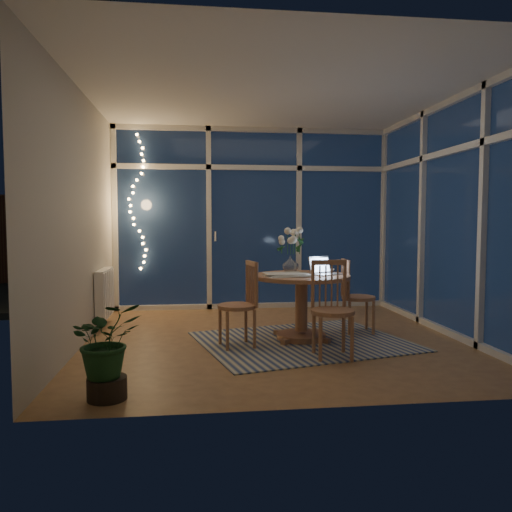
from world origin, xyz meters
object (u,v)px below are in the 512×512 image
Objects in this scene: dining_table at (301,307)px; flower_vase at (290,263)px; laptop at (327,265)px; potted_plant at (106,347)px; chair_left at (237,304)px; chair_front at (333,309)px; chair_right at (359,296)px.

dining_table is 4.88× the size of flower_vase.
potted_plant is at bearing -171.64° from laptop.
laptop is 2.57m from potted_plant.
chair_left reaches higher than dining_table.
potted_plant is (-1.88, -0.85, -0.08)m from chair_front.
chair_right is (0.71, 0.23, 0.08)m from dining_table.
chair_front is at bearing -78.24° from flower_vase.
chair_left is 1.03× the size of chair_right.
chair_front is at bearing -79.44° from dining_table.
dining_table is 3.60× the size of laptop.
chair_right is at bearing 1.99° from laptop.
laptop is at bearing -41.57° from flower_vase.
chair_left is at bearing 151.46° from chair_front.
flower_vase reaches higher than dining_table.
flower_vase is (-0.78, 0.02, 0.38)m from chair_right.
laptop is at bearing 81.58° from chair_front.
chair_left is 1.05m from laptop.
dining_table is at bearing 96.53° from chair_left.
dining_table is at bearing 111.62° from chair_right.
chair_front is at bearing 47.60° from chair_left.
flower_vase is at bearing 105.10° from dining_table.
chair_right is at bearing 96.38° from chair_left.
chair_right is 4.05× the size of flower_vase.
laptop is 0.37× the size of potted_plant.
chair_front is at bearing -129.49° from laptop.
chair_right is at bearing 18.25° from dining_table.
chair_right is 3.05m from potted_plant.
chair_left is at bearing 162.47° from laptop.
laptop is (-0.44, -0.27, 0.38)m from chair_right.
dining_table is 1.20× the size of chair_right.
chair_left is 0.96× the size of chair_front.
potted_plant is at bearing -132.35° from flower_vase.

